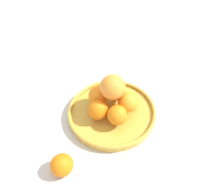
# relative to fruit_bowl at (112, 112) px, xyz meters

# --- Properties ---
(ground_plane) EXTENTS (4.00, 4.00, 0.00)m
(ground_plane) POSITION_rel_fruit_bowl_xyz_m (0.00, 0.00, -0.02)
(ground_plane) COLOR beige
(fruit_bowl) EXTENTS (0.31, 0.31, 0.03)m
(fruit_bowl) POSITION_rel_fruit_bowl_xyz_m (0.00, 0.00, 0.00)
(fruit_bowl) COLOR gold
(fruit_bowl) RESTS_ON ground_plane
(orange_pile) EXTENTS (0.17, 0.17, 0.14)m
(orange_pile) POSITION_rel_fruit_bowl_xyz_m (-0.00, -0.00, 0.07)
(orange_pile) COLOR orange
(orange_pile) RESTS_ON fruit_bowl
(stray_orange) EXTENTS (0.07, 0.07, 0.07)m
(stray_orange) POSITION_rel_fruit_bowl_xyz_m (0.24, -0.08, 0.02)
(stray_orange) COLOR orange
(stray_orange) RESTS_ON ground_plane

